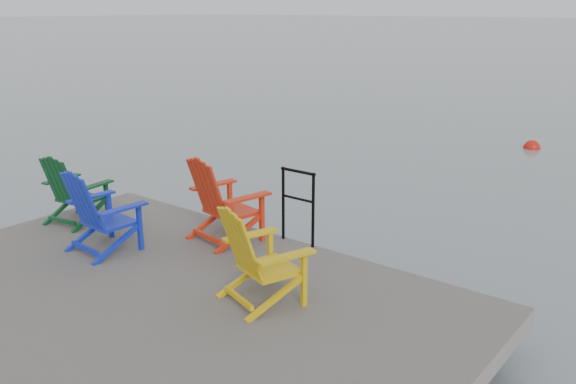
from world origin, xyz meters
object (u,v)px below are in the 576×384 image
Objects in this scene: chair_yellow at (258,254)px; chair_red at (222,199)px; chair_green at (72,189)px; chair_blue at (99,210)px; handrail at (298,199)px; buoy_a at (532,148)px.

chair_red is at bearing 164.38° from chair_yellow.
chair_blue is at bearing -26.12° from chair_green.
handrail is 0.94× the size of chair_yellow.
chair_red is 1.08× the size of chair_yellow.
chair_blue is 2.51× the size of buoy_a.
chair_green is (-2.71, -1.23, -0.08)m from handrail.
chair_blue is at bearing -135.50° from handrail.
chair_blue reaches higher than buoy_a.
chair_green is 2.09m from chair_red.
chair_red reaches higher than chair_green.
buoy_a is (-0.67, 10.62, -0.98)m from chair_yellow.
chair_yellow is (3.33, -0.21, 0.03)m from chair_green.
handrail is 0.93× the size of chair_blue.
chair_red is 9.75m from buoy_a.
chair_yellow is at bearing -11.26° from chair_green.
chair_yellow reaches higher than chair_green.
buoy_a is at bearing 67.97° from chair_green.
chair_green is 3.34m from chair_yellow.
chair_red is 1.68m from chair_yellow.
chair_blue reaches higher than handrail.
handrail is 0.99× the size of chair_green.
chair_green is at bearing 165.16° from chair_blue.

